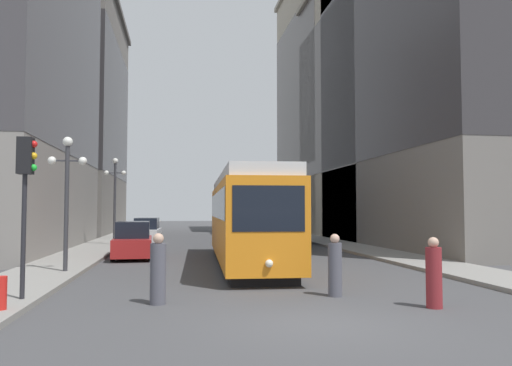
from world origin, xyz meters
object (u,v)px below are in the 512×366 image
object	(u,v)px
streetcar	(246,217)
parked_car_left_near	(133,241)
pedestrian_crossing_near	(158,271)
pedestrian_crossing_far	(434,275)
pedestrian_on_sidewalk	(335,267)
lamp_post_left_near	(67,181)
parked_car_left_mid	(147,231)
lamp_post_left_far	(115,188)
transit_bus	(270,216)
traffic_light_near_left	(26,174)
fire_hydrant	(1,293)

from	to	relation	value
streetcar	parked_car_left_near	bearing A→B (deg)	147.42
pedestrian_crossing_near	pedestrian_crossing_far	distance (m)	6.88
pedestrian_on_sidewalk	lamp_post_left_near	world-z (taller)	lamp_post_left_near
pedestrian_crossing_near	parked_car_left_mid	bearing A→B (deg)	-111.83
pedestrian_crossing_far	lamp_post_left_far	world-z (taller)	lamp_post_left_far
streetcar	parked_car_left_mid	xyz separation A→B (m)	(-5.18, 15.08, -1.26)
transit_bus	traffic_light_near_left	distance (m)	25.20
parked_car_left_near	parked_car_left_mid	distance (m)	11.47
fire_hydrant	pedestrian_crossing_far	bearing A→B (deg)	-3.40
fire_hydrant	pedestrian_crossing_near	bearing A→B (deg)	15.04
parked_car_left_near	streetcar	bearing A→B (deg)	-37.43
transit_bus	pedestrian_crossing_near	distance (m)	24.41
streetcar	traffic_light_near_left	size ratio (longest dim) A/B	3.57
pedestrian_on_sidewalk	lamp_post_left_near	xyz separation A→B (m)	(-8.43, 5.94, 2.65)
parked_car_left_near	traffic_light_near_left	bearing A→B (deg)	-100.47
transit_bus	pedestrian_crossing_near	xyz separation A→B (m)	(-7.21, -23.30, -1.11)
streetcar	lamp_post_left_near	size ratio (longest dim) A/B	2.95
parked_car_left_near	traffic_light_near_left	xyz separation A→B (m)	(-1.68, -12.14, 2.48)
streetcar	lamp_post_left_near	xyz separation A→B (m)	(-7.08, -2.61, 1.36)
traffic_light_near_left	lamp_post_left_near	size ratio (longest dim) A/B	0.83
streetcar	lamp_post_left_far	xyz separation A→B (m)	(-7.08, 11.89, 1.75)
streetcar	lamp_post_left_far	world-z (taller)	lamp_post_left_far
transit_bus	lamp_post_left_far	world-z (taller)	lamp_post_left_far
pedestrian_crossing_near	lamp_post_left_near	world-z (taller)	lamp_post_left_near
parked_car_left_mid	traffic_light_near_left	xyz separation A→B (m)	(-1.68, -23.61, 2.48)
parked_car_left_mid	fire_hydrant	size ratio (longest dim) A/B	6.72
parked_car_left_mid	pedestrian_on_sidewalk	bearing A→B (deg)	-72.73
pedestrian_crossing_far	pedestrian_crossing_near	bearing A→B (deg)	150.12
pedestrian_crossing_far	traffic_light_near_left	xyz separation A→B (m)	(-10.09, 2.01, 2.52)
pedestrian_on_sidewalk	traffic_light_near_left	bearing A→B (deg)	-127.31
pedestrian_crossing_near	traffic_light_near_left	xyz separation A→B (m)	(-3.38, 0.47, 2.48)
fire_hydrant	lamp_post_left_far	bearing A→B (deg)	90.38
streetcar	fire_hydrant	distance (m)	12.22
streetcar	parked_car_left_near	xyz separation A→B (m)	(-5.19, 3.61, -1.26)
parked_car_left_near	fire_hydrant	xyz separation A→B (m)	(-1.76, -13.55, -0.32)
transit_bus	lamp_post_left_near	xyz separation A→B (m)	(-10.81, -16.90, 1.51)
transit_bus	lamp_post_left_near	bearing A→B (deg)	-120.49
parked_car_left_mid	pedestrian_crossing_far	xyz separation A→B (m)	(8.41, -25.62, -0.04)
streetcar	pedestrian_crossing_near	xyz separation A→B (m)	(-3.49, -9.01, -1.26)
lamp_post_left_near	lamp_post_left_far	distance (m)	14.51
streetcar	transit_bus	xyz separation A→B (m)	(3.73, 14.29, -0.15)
pedestrian_crossing_near	lamp_post_left_far	world-z (taller)	lamp_post_left_far
lamp_post_left_near	fire_hydrant	bearing A→B (deg)	-88.88
pedestrian_crossing_far	lamp_post_left_near	world-z (taller)	lamp_post_left_near
pedestrian_crossing_far	lamp_post_left_far	bearing A→B (deg)	97.67
transit_bus	parked_car_left_near	bearing A→B (deg)	-127.73
pedestrian_crossing_near	fire_hydrant	world-z (taller)	pedestrian_crossing_near
parked_car_left_mid	lamp_post_left_near	bearing A→B (deg)	-94.30
pedestrian_crossing_near	pedestrian_crossing_far	world-z (taller)	pedestrian_crossing_near
traffic_light_near_left	lamp_post_left_far	bearing A→B (deg)	90.61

